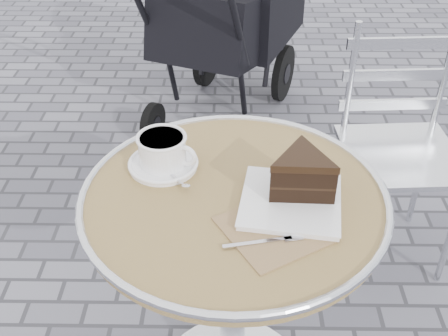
{
  "coord_description": "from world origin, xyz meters",
  "views": [
    {
      "loc": [
        -0.01,
        -1.01,
        1.54
      ],
      "look_at": [
        -0.02,
        0.04,
        0.78
      ],
      "focal_mm": 45.0,
      "sensor_mm": 36.0,
      "label": 1
    }
  ],
  "objects_px": {
    "cappuccino_set": "(163,154)",
    "bistro_chair": "(398,119)",
    "cafe_table": "(233,247)",
    "baby_stroller": "(227,21)",
    "cake_plate_set": "(299,181)"
  },
  "relations": [
    {
      "from": "cappuccino_set",
      "to": "bistro_chair",
      "type": "distance_m",
      "value": 0.97
    },
    {
      "from": "cappuccino_set",
      "to": "cake_plate_set",
      "type": "xyz_separation_m",
      "value": [
        0.32,
        -0.13,
        0.02
      ]
    },
    {
      "from": "cafe_table",
      "to": "bistro_chair",
      "type": "xyz_separation_m",
      "value": [
        0.57,
        0.68,
        -0.03
      ]
    },
    {
      "from": "cappuccino_set",
      "to": "cake_plate_set",
      "type": "relative_size",
      "value": 0.52
    },
    {
      "from": "cafe_table",
      "to": "bistro_chair",
      "type": "bearing_deg",
      "value": 49.86
    },
    {
      "from": "cappuccino_set",
      "to": "cafe_table",
      "type": "bearing_deg",
      "value": -10.9
    },
    {
      "from": "cafe_table",
      "to": "baby_stroller",
      "type": "distance_m",
      "value": 1.65
    },
    {
      "from": "baby_stroller",
      "to": "cake_plate_set",
      "type": "bearing_deg",
      "value": -62.3
    },
    {
      "from": "cafe_table",
      "to": "cake_plate_set",
      "type": "bearing_deg",
      "value": -6.45
    },
    {
      "from": "cappuccino_set",
      "to": "baby_stroller",
      "type": "relative_size",
      "value": 0.16
    },
    {
      "from": "cafe_table",
      "to": "baby_stroller",
      "type": "xyz_separation_m",
      "value": [
        -0.03,
        1.65,
        -0.06
      ]
    },
    {
      "from": "cafe_table",
      "to": "bistro_chair",
      "type": "relative_size",
      "value": 0.86
    },
    {
      "from": "cappuccino_set",
      "to": "bistro_chair",
      "type": "height_order",
      "value": "bistro_chair"
    },
    {
      "from": "cafe_table",
      "to": "cappuccino_set",
      "type": "xyz_separation_m",
      "value": [
        -0.17,
        0.11,
        0.2
      ]
    },
    {
      "from": "cafe_table",
      "to": "baby_stroller",
      "type": "relative_size",
      "value": 0.62
    }
  ]
}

